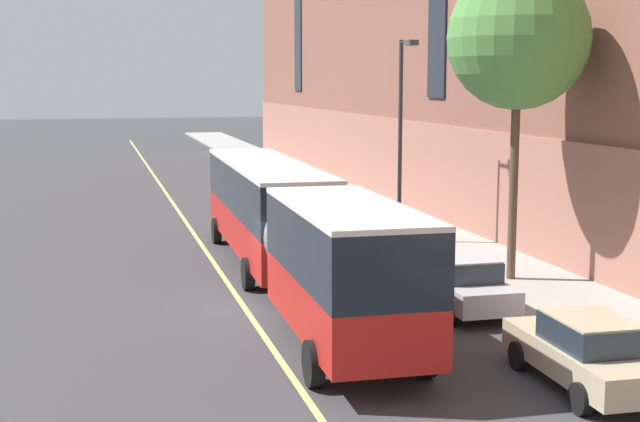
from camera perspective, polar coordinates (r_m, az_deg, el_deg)
ground_plane at (r=25.29m, az=-3.95°, el=-6.24°), size 260.00×260.00×0.00m
sidewalk at (r=30.71m, az=11.11°, el=-3.61°), size 4.25×160.00×0.15m
city_bus at (r=27.09m, az=-2.03°, el=-0.75°), size 3.10×20.68×3.57m
parked_car_navy_0 at (r=34.12m, az=2.48°, el=-1.06°), size 1.91×4.25×1.56m
parked_car_champagne_1 at (r=19.50m, az=16.70°, el=-8.65°), size 2.00×4.52×1.56m
parked_car_black_2 at (r=41.55m, az=-0.73°, el=0.65°), size 1.98×4.24×1.56m
parked_car_white_5 at (r=57.68m, az=-4.51°, el=2.80°), size 2.03×4.67×1.56m
parked_car_silver_6 at (r=25.18m, az=9.01°, el=-4.55°), size 1.93×4.51×1.56m
parked_car_black_7 at (r=47.80m, az=-2.69°, el=1.66°), size 1.92×4.55×1.56m
street_tree_mid_block at (r=28.26m, az=12.57°, el=10.69°), size 4.37×4.37×9.67m
street_lamp at (r=34.27m, az=5.28°, el=5.74°), size 0.36×1.48×7.73m
lane_centerline at (r=28.10m, az=-5.82°, el=-4.76°), size 0.16×140.00×0.01m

